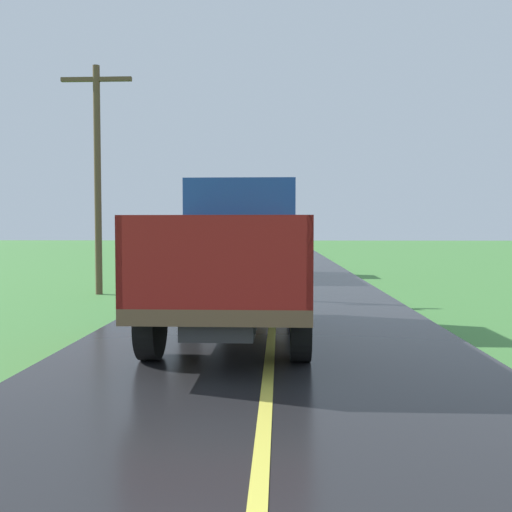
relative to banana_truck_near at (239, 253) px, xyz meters
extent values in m
cube|color=#2D2D30|center=(-0.01, -0.83, -0.80)|extent=(0.90, 5.51, 0.24)
cube|color=brown|center=(-0.01, -0.83, -0.60)|extent=(2.30, 5.80, 0.20)
cube|color=#1E479E|center=(-0.01, 1.12, 0.45)|extent=(2.10, 1.90, 1.90)
cube|color=black|center=(-0.01, 2.08, 0.79)|extent=(1.79, 0.02, 0.76)
cube|color=maroon|center=(-1.12, -1.80, 0.05)|extent=(0.08, 3.85, 1.10)
cube|color=maroon|center=(1.10, -1.80, 0.05)|extent=(0.08, 3.85, 1.10)
cube|color=maroon|center=(-0.01, -3.69, 0.05)|extent=(2.30, 0.08, 1.10)
cube|color=maroon|center=(-0.01, 0.08, 0.05)|extent=(2.30, 0.08, 1.10)
cylinder|color=black|center=(-1.06, 0.97, -0.90)|extent=(0.28, 1.00, 1.00)
cylinder|color=black|center=(1.04, 0.97, -0.90)|extent=(0.28, 1.00, 1.00)
cylinder|color=black|center=(-1.06, -2.42, -0.90)|extent=(0.28, 1.00, 1.00)
cylinder|color=black|center=(1.04, -2.42, -0.90)|extent=(0.28, 1.00, 1.00)
ellipsoid|color=#96C52E|center=(-0.88, -2.92, 0.29)|extent=(0.53, 0.50, 0.37)
ellipsoid|color=#94BE2C|center=(0.16, -0.94, -0.35)|extent=(0.48, 0.45, 0.40)
ellipsoid|color=#94B833|center=(-0.66, -0.82, -0.34)|extent=(0.44, 0.56, 0.43)
ellipsoid|color=#A0C123|center=(0.82, -3.15, -0.33)|extent=(0.53, 0.65, 0.41)
ellipsoid|color=#9DBC32|center=(0.75, -1.30, 0.00)|extent=(0.44, 0.49, 0.38)
ellipsoid|color=#95B733|center=(0.61, -1.28, 0.30)|extent=(0.47, 0.44, 0.43)
ellipsoid|color=#9BBD2D|center=(0.81, -2.53, 0.33)|extent=(0.40, 0.46, 0.37)
ellipsoid|color=#A9CD29|center=(-0.10, -3.35, -0.01)|extent=(0.58, 0.62, 0.40)
ellipsoid|color=#A5C22C|center=(0.65, -0.91, -0.01)|extent=(0.41, 0.41, 0.48)
ellipsoid|color=#98C91D|center=(-0.61, -3.28, 0.29)|extent=(0.53, 0.66, 0.47)
ellipsoid|color=#A8BB21|center=(0.26, -1.15, 0.02)|extent=(0.60, 0.71, 0.51)
cube|color=#2D2D30|center=(-0.07, 11.63, -0.80)|extent=(0.90, 5.51, 0.24)
cube|color=brown|center=(-0.07, 11.63, -0.60)|extent=(2.30, 5.80, 0.20)
cube|color=silver|center=(-0.07, 13.58, 0.45)|extent=(2.10, 1.90, 1.90)
cube|color=black|center=(-0.07, 14.53, 0.79)|extent=(1.78, 0.02, 0.76)
cube|color=brown|center=(-1.18, 10.65, 0.05)|extent=(0.08, 3.85, 1.10)
cube|color=brown|center=(1.04, 10.65, 0.05)|extent=(0.08, 3.85, 1.10)
cube|color=brown|center=(-0.07, 8.77, 0.05)|extent=(2.30, 0.08, 1.10)
cube|color=brown|center=(-0.07, 12.54, 0.05)|extent=(2.30, 0.08, 1.10)
cylinder|color=black|center=(-1.12, 13.42, -0.90)|extent=(0.28, 1.00, 1.00)
cylinder|color=black|center=(0.98, 13.42, -0.90)|extent=(0.28, 1.00, 1.00)
cylinder|color=black|center=(-1.12, 10.03, -0.90)|extent=(0.28, 1.00, 1.00)
cylinder|color=black|center=(0.98, 10.03, -0.90)|extent=(0.28, 1.00, 1.00)
ellipsoid|color=#A7BA30|center=(0.13, 10.62, 0.02)|extent=(0.54, 0.70, 0.49)
ellipsoid|color=#9EC22B|center=(-0.82, 9.46, -0.34)|extent=(0.55, 0.62, 0.46)
ellipsoid|color=#95CE29|center=(0.40, 12.18, 0.02)|extent=(0.59, 0.69, 0.48)
ellipsoid|color=#A9C032|center=(0.04, 10.55, 0.04)|extent=(0.60, 0.74, 0.38)
ellipsoid|color=#98CC30|center=(-0.41, 11.43, 0.04)|extent=(0.47, 0.55, 0.50)
ellipsoid|color=#9FBA2B|center=(-0.22, 11.98, 0.31)|extent=(0.58, 0.62, 0.44)
cylinder|color=brown|center=(-4.61, 6.00, 1.87)|extent=(0.20, 0.20, 6.70)
cube|color=brown|center=(-4.61, 6.00, 4.82)|extent=(2.08, 0.12, 0.12)
camera|label=1|loc=(0.76, -10.03, 0.43)|focal=38.62mm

